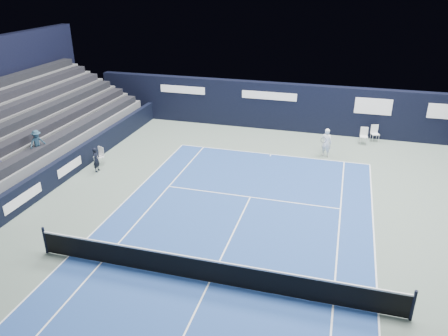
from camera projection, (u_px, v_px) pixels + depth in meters
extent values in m
plane|color=#5A6A5F|center=(225.00, 250.00, 16.60)|extent=(48.00, 48.00, 0.00)
cube|color=navy|center=(209.00, 282.00, 14.84)|extent=(10.97, 23.77, 0.01)
cube|color=silver|center=(364.00, 137.00, 26.58)|extent=(0.48, 0.46, 0.04)
cube|color=silver|center=(364.00, 131.00, 26.65)|extent=(0.46, 0.06, 0.54)
cylinder|color=silver|center=(366.00, 140.00, 26.80)|extent=(0.03, 0.03, 0.48)
cylinder|color=silver|center=(360.00, 139.00, 26.88)|extent=(0.03, 0.03, 0.48)
cylinder|color=silver|center=(367.00, 142.00, 26.47)|extent=(0.03, 0.03, 0.48)
cylinder|color=silver|center=(360.00, 141.00, 26.55)|extent=(0.03, 0.03, 0.48)
cube|color=white|center=(364.00, 130.00, 26.63)|extent=(0.37, 0.11, 0.35)
cube|color=white|center=(375.00, 134.00, 27.02)|extent=(0.57, 0.56, 0.04)
cube|color=white|center=(374.00, 129.00, 27.09)|extent=(0.44, 0.18, 0.54)
cylinder|color=white|center=(376.00, 137.00, 27.29)|extent=(0.03, 0.03, 0.48)
cylinder|color=white|center=(370.00, 137.00, 27.27)|extent=(0.03, 0.03, 0.48)
cylinder|color=white|center=(379.00, 139.00, 26.95)|extent=(0.03, 0.03, 0.48)
cylinder|color=white|center=(372.00, 139.00, 26.94)|extent=(0.03, 0.03, 0.48)
cube|color=white|center=(99.00, 157.00, 23.73)|extent=(0.56, 0.55, 0.04)
cube|color=white|center=(101.00, 151.00, 23.76)|extent=(0.42, 0.19, 0.52)
cylinder|color=white|center=(104.00, 161.00, 23.85)|extent=(0.03, 0.03, 0.46)
cylinder|color=white|center=(100.00, 159.00, 24.06)|extent=(0.03, 0.03, 0.46)
cylinder|color=white|center=(99.00, 163.00, 23.59)|extent=(0.03, 0.03, 0.46)
cylinder|color=white|center=(94.00, 161.00, 23.80)|extent=(0.03, 0.03, 0.46)
imported|color=black|center=(96.00, 160.00, 22.87)|extent=(0.36, 0.51, 1.33)
cube|color=white|center=(271.00, 154.00, 25.27)|extent=(10.97, 0.06, 0.00)
cube|color=white|center=(378.00, 314.00, 13.48)|extent=(0.06, 23.77, 0.00)
cube|color=white|center=(69.00, 256.00, 16.20)|extent=(0.06, 23.77, 0.00)
cube|color=white|center=(333.00, 305.00, 13.82)|extent=(0.06, 23.77, 0.00)
cube|color=white|center=(102.00, 262.00, 15.86)|extent=(0.06, 23.77, 0.00)
cube|color=white|center=(250.00, 197.00, 20.46)|extent=(8.23, 0.06, 0.00)
cube|color=white|center=(209.00, 282.00, 14.84)|extent=(0.06, 12.80, 0.00)
cube|color=white|center=(271.00, 155.00, 25.14)|extent=(0.06, 0.30, 0.00)
cylinder|color=black|center=(413.00, 305.00, 13.03)|extent=(0.10, 0.10, 1.10)
cylinder|color=black|center=(45.00, 240.00, 16.20)|extent=(0.10, 0.10, 1.10)
cube|color=black|center=(209.00, 272.00, 14.65)|extent=(12.80, 0.03, 0.86)
cube|color=white|center=(209.00, 260.00, 14.47)|extent=(12.80, 0.05, 0.06)
cube|color=black|center=(284.00, 107.00, 28.69)|extent=(26.00, 0.60, 3.10)
cube|color=silver|center=(183.00, 90.00, 29.83)|extent=(3.20, 0.02, 0.50)
cube|color=silver|center=(269.00, 96.00, 28.35)|extent=(3.60, 0.02, 0.50)
cube|color=silver|center=(373.00, 106.00, 26.82)|extent=(2.20, 0.02, 1.00)
cube|color=silver|center=(444.00, 112.00, 25.83)|extent=(1.80, 0.02, 0.90)
cube|color=black|center=(67.00, 167.00, 22.21)|extent=(0.30, 22.00, 1.20)
cube|color=silver|center=(23.00, 198.00, 19.10)|extent=(0.02, 2.40, 0.45)
cube|color=silver|center=(70.00, 167.00, 22.17)|extent=(0.02, 2.00, 0.45)
cube|color=#555558|center=(67.00, 154.00, 23.15)|extent=(0.90, 16.00, 1.65)
cube|color=#48484A|center=(52.00, 148.00, 23.28)|extent=(0.90, 16.00, 2.10)
cube|color=#464649|center=(37.00, 143.00, 23.41)|extent=(0.90, 16.00, 2.55)
cube|color=#464649|center=(22.00, 137.00, 23.54)|extent=(0.90, 16.00, 3.00)
cube|color=#515053|center=(7.00, 132.00, 23.67)|extent=(0.90, 16.00, 3.45)
cube|color=black|center=(65.00, 136.00, 22.73)|extent=(0.63, 15.20, 0.40)
cube|color=black|center=(48.00, 126.00, 22.77)|extent=(0.63, 15.20, 0.40)
cube|color=black|center=(32.00, 116.00, 22.80)|extent=(0.63, 15.20, 0.40)
cube|color=black|center=(16.00, 107.00, 22.84)|extent=(0.63, 15.20, 0.40)
cube|color=black|center=(0.00, 97.00, 22.88)|extent=(0.63, 15.20, 0.40)
imported|color=#213C4F|center=(37.00, 142.00, 20.73)|extent=(0.69, 0.89, 1.21)
imported|color=white|center=(326.00, 142.00, 24.69)|extent=(0.70, 0.57, 1.67)
cylinder|color=black|center=(324.00, 140.00, 24.38)|extent=(0.03, 0.29, 0.13)
torus|color=black|center=(323.00, 140.00, 24.12)|extent=(0.30, 0.13, 0.29)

